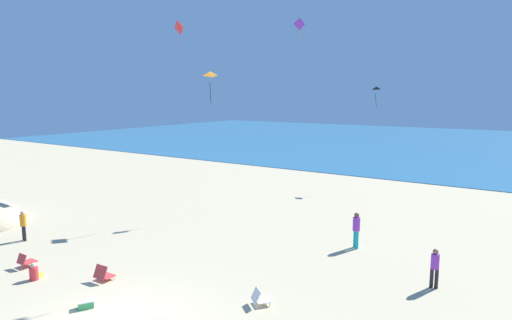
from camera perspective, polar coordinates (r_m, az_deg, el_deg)
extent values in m
plane|color=#C6B58C|center=(21.38, 3.71, -9.85)|extent=(120.00, 120.00, 0.00)
cube|color=teal|center=(65.50, 24.39, 1.86)|extent=(120.00, 60.00, 0.05)
cube|color=#D13D3D|center=(17.47, -19.01, -14.12)|extent=(0.59, 0.46, 0.03)
cube|color=#D13D3D|center=(17.25, -19.68, -13.64)|extent=(0.58, 0.25, 0.46)
cylinder|color=#B7B7BC|center=(17.78, -19.27, -13.97)|extent=(0.02, 0.02, 0.14)
cylinder|color=#B7B7BC|center=(17.37, -18.03, -14.46)|extent=(0.02, 0.02, 0.14)
cube|color=#D13D3D|center=(19.88, -27.59, -11.69)|extent=(0.51, 0.50, 0.03)
cube|color=#D13D3D|center=(19.70, -28.32, -11.35)|extent=(0.51, 0.18, 0.38)
cylinder|color=#B7B7BC|center=(20.18, -27.54, -11.67)|extent=(0.02, 0.02, 0.19)
cylinder|color=#B7B7BC|center=(19.76, -26.82, -12.05)|extent=(0.02, 0.02, 0.19)
cube|color=white|center=(14.83, 0.94, -17.84)|extent=(0.67, 0.66, 0.03)
cube|color=white|center=(14.68, -0.02, -17.28)|extent=(0.51, 0.48, 0.41)
cylinder|color=#B7B7BC|center=(15.11, 1.14, -17.62)|extent=(0.02, 0.02, 0.14)
cylinder|color=#B7B7BC|center=(14.69, 1.78, -18.42)|extent=(0.02, 0.02, 0.14)
cube|color=#339956|center=(15.60, -21.37, -17.21)|extent=(0.50, 0.55, 0.21)
cube|color=white|center=(15.55, -21.39, -16.79)|extent=(0.51, 0.57, 0.04)
cylinder|color=#19ADB2|center=(20.03, 13.07, -10.14)|extent=(0.14, 0.14, 0.80)
cylinder|color=#19ADB2|center=(20.17, 12.80, -9.99)|extent=(0.14, 0.14, 0.80)
cylinder|color=purple|center=(19.89, 13.00, -8.14)|extent=(0.45, 0.45, 0.60)
sphere|color=brown|center=(19.78, 13.04, -7.03)|extent=(0.22, 0.22, 0.22)
cylinder|color=red|center=(18.41, -27.05, -13.10)|extent=(0.42, 0.42, 0.47)
sphere|color=beige|center=(18.30, -27.12, -12.15)|extent=(0.19, 0.19, 0.19)
cube|color=yellow|center=(18.62, -26.67, -13.39)|extent=(0.37, 0.42, 0.14)
cylinder|color=black|center=(23.30, -28.12, -8.40)|extent=(0.12, 0.12, 0.71)
cylinder|color=black|center=(23.16, -28.00, -8.49)|extent=(0.12, 0.12, 0.71)
cylinder|color=orange|center=(23.07, -28.17, -6.97)|extent=(0.33, 0.33, 0.53)
sphere|color=tan|center=(22.98, -28.23, -6.12)|extent=(0.19, 0.19, 0.19)
cylinder|color=black|center=(17.03, 22.53, -14.13)|extent=(0.12, 0.12, 0.71)
cylinder|color=black|center=(17.02, 21.98, -14.11)|extent=(0.12, 0.12, 0.71)
cylinder|color=purple|center=(16.80, 22.38, -12.15)|extent=(0.34, 0.34, 0.53)
sphere|color=#846047|center=(16.68, 22.45, -11.01)|extent=(0.20, 0.20, 0.20)
cube|color=red|center=(29.63, -10.04, 16.70)|extent=(0.91, 0.35, 0.88)
cylinder|color=#DB3DA8|center=(29.54, -10.00, 15.34)|extent=(0.03, 0.04, 0.77)
pyramid|color=orange|center=(24.58, -5.99, 11.18)|extent=(0.78, 0.66, 0.36)
cylinder|color=black|center=(24.52, -5.99, 8.73)|extent=(0.06, 0.14, 1.17)
cube|color=purple|center=(28.22, 5.69, 17.28)|extent=(0.57, 0.55, 0.75)
cylinder|color=orange|center=(28.13, 5.67, 16.02)|extent=(0.08, 0.08, 0.72)
pyramid|color=black|center=(33.61, 15.45, 9.07)|extent=(0.71, 0.62, 0.26)
cylinder|color=black|center=(33.62, 15.40, 7.48)|extent=(0.11, 0.23, 1.04)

